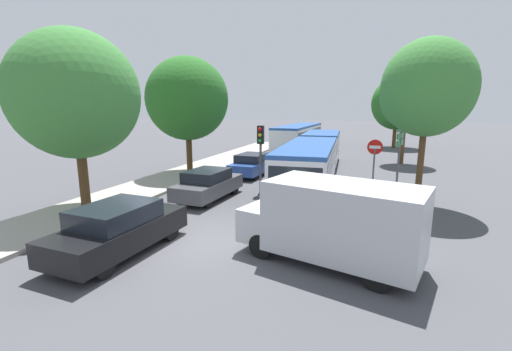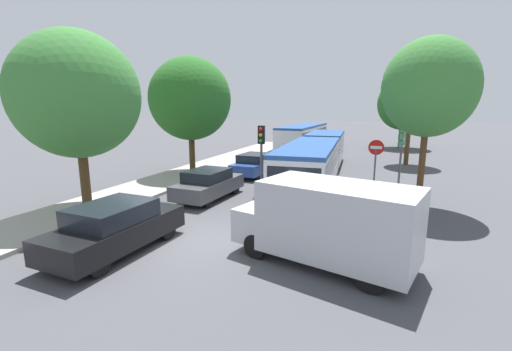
# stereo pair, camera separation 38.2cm
# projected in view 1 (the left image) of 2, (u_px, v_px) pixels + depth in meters

# --- Properties ---
(ground_plane) EXTENTS (200.00, 200.00, 0.00)m
(ground_plane) POSITION_uv_depth(u_px,v_px,m) (198.00, 242.00, 11.12)
(ground_plane) COLOR #47474C
(kerb_strip_left) EXTENTS (3.20, 35.13, 0.14)m
(kerb_strip_left) POSITION_uv_depth(u_px,v_px,m) (205.00, 167.00, 24.69)
(kerb_strip_left) COLOR #9E998E
(kerb_strip_left) RESTS_ON ground
(articulated_bus) EXTENTS (3.40, 16.41, 2.42)m
(articulated_bus) POSITION_uv_depth(u_px,v_px,m) (315.00, 155.00, 21.12)
(articulated_bus) COLOR silver
(articulated_bus) RESTS_ON ground
(city_bus_rear) EXTENTS (2.93, 11.64, 2.49)m
(city_bus_rear) POSITION_uv_depth(u_px,v_px,m) (298.00, 135.00, 34.78)
(city_bus_rear) COLOR silver
(city_bus_rear) RESTS_ON ground
(queued_car_black) EXTENTS (2.14, 4.47, 1.51)m
(queued_car_black) POSITION_uv_depth(u_px,v_px,m) (119.00, 228.00, 10.16)
(queued_car_black) COLOR black
(queued_car_black) RESTS_ON ground
(queued_car_graphite) EXTENTS (2.00, 4.18, 1.41)m
(queued_car_graphite) POSITION_uv_depth(u_px,v_px,m) (208.00, 184.00, 16.17)
(queued_car_graphite) COLOR #47474C
(queued_car_graphite) RESTS_ON ground
(queued_car_blue) EXTENTS (1.97, 4.13, 1.40)m
(queued_car_blue) POSITION_uv_depth(u_px,v_px,m) (252.00, 164.00, 21.75)
(queued_car_blue) COLOR #284799
(queued_car_blue) RESTS_ON ground
(white_van) EXTENTS (5.34, 3.19, 2.31)m
(white_van) POSITION_uv_depth(u_px,v_px,m) (334.00, 221.00, 9.41)
(white_van) COLOR #B7BABF
(white_van) RESTS_ON ground
(traffic_light) EXTENTS (0.34, 0.37, 3.40)m
(traffic_light) POSITION_uv_depth(u_px,v_px,m) (261.00, 144.00, 17.01)
(traffic_light) COLOR #56595E
(traffic_light) RESTS_ON ground
(no_entry_sign) EXTENTS (0.70, 0.08, 2.82)m
(no_entry_sign) POSITION_uv_depth(u_px,v_px,m) (374.00, 160.00, 16.04)
(no_entry_sign) COLOR #56595E
(no_entry_sign) RESTS_ON ground
(direction_sign_post) EXTENTS (0.41, 1.37, 3.60)m
(direction_sign_post) POSITION_uv_depth(u_px,v_px,m) (400.00, 144.00, 16.30)
(direction_sign_post) COLOR #56595E
(direction_sign_post) RESTS_ON ground
(tree_left_near) EXTENTS (4.92, 4.92, 7.29)m
(tree_left_near) POSITION_uv_depth(u_px,v_px,m) (75.00, 98.00, 13.36)
(tree_left_near) COLOR #51381E
(tree_left_near) RESTS_ON ground
(tree_left_mid) EXTENTS (5.10, 5.10, 7.37)m
(tree_left_mid) POSITION_uv_depth(u_px,v_px,m) (188.00, 101.00, 21.31)
(tree_left_mid) COLOR #51381E
(tree_left_mid) RESTS_ON ground
(tree_right_near) EXTENTS (3.76, 3.76, 7.12)m
(tree_right_near) POSITION_uv_depth(u_px,v_px,m) (428.00, 88.00, 14.20)
(tree_right_near) COLOR #51381E
(tree_right_near) RESTS_ON ground
(tree_right_mid) EXTENTS (3.71, 3.71, 7.20)m
(tree_right_mid) POSITION_uv_depth(u_px,v_px,m) (406.00, 97.00, 25.26)
(tree_right_mid) COLOR #51381E
(tree_right_mid) RESTS_ON ground
(tree_right_far) EXTENTS (5.16, 5.16, 7.40)m
(tree_right_far) POSITION_uv_depth(u_px,v_px,m) (397.00, 103.00, 35.81)
(tree_right_far) COLOR #51381E
(tree_right_far) RESTS_ON ground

